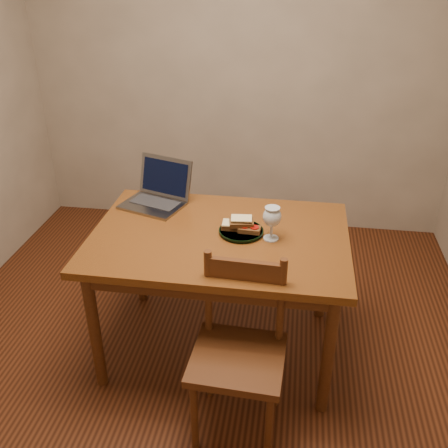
# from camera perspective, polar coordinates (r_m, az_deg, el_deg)

# --- Properties ---
(floor) EXTENTS (3.20, 3.20, 0.02)m
(floor) POSITION_cam_1_polar(r_m,az_deg,el_deg) (2.96, -2.43, -14.14)
(floor) COLOR black
(floor) RESTS_ON ground
(back_wall) EXTENTS (3.20, 0.02, 2.60)m
(back_wall) POSITION_cam_1_polar(r_m,az_deg,el_deg) (3.83, 1.90, 18.12)
(back_wall) COLOR gray
(back_wall) RESTS_ON floor
(front_wall) EXTENTS (3.20, 0.02, 2.60)m
(front_wall) POSITION_cam_1_polar(r_m,az_deg,el_deg) (0.98, -23.39, -20.12)
(front_wall) COLOR gray
(front_wall) RESTS_ON floor
(table) EXTENTS (1.30, 0.90, 0.74)m
(table) POSITION_cam_1_polar(r_m,az_deg,el_deg) (2.57, -0.52, -2.82)
(table) COLOR #53250D
(table) RESTS_ON floor
(chair) EXTENTS (0.42, 0.41, 0.44)m
(chair) POSITION_cam_1_polar(r_m,az_deg,el_deg) (2.26, 1.71, -13.76)
(chair) COLOR #44210E
(chair) RESTS_ON floor
(plate) EXTENTS (0.23, 0.23, 0.02)m
(plate) POSITION_cam_1_polar(r_m,az_deg,el_deg) (2.54, 1.97, -0.86)
(plate) COLOR black
(plate) RESTS_ON table
(sandwich_cheese) EXTENTS (0.13, 0.08, 0.04)m
(sandwich_cheese) POSITION_cam_1_polar(r_m,az_deg,el_deg) (2.53, 1.16, -0.11)
(sandwich_cheese) COLOR #381E0C
(sandwich_cheese) RESTS_ON plate
(sandwich_tomato) EXTENTS (0.11, 0.07, 0.03)m
(sandwich_tomato) POSITION_cam_1_polar(r_m,az_deg,el_deg) (2.51, 2.94, -0.52)
(sandwich_tomato) COLOR #381E0C
(sandwich_tomato) RESTS_ON plate
(sandwich_top) EXTENTS (0.13, 0.09, 0.04)m
(sandwich_top) POSITION_cam_1_polar(r_m,az_deg,el_deg) (2.51, 2.01, 0.28)
(sandwich_top) COLOR #381E0C
(sandwich_top) RESTS_ON plate
(milk_glass) EXTENTS (0.09, 0.09, 0.18)m
(milk_glass) POSITION_cam_1_polar(r_m,az_deg,el_deg) (2.46, 5.48, 0.09)
(milk_glass) COLOR white
(milk_glass) RESTS_ON table
(laptop) EXTENTS (0.41, 0.39, 0.24)m
(laptop) POSITION_cam_1_polar(r_m,az_deg,el_deg) (2.86, -7.50, 3.68)
(laptop) COLOR slate
(laptop) RESTS_ON table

